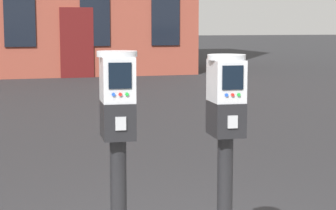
{
  "coord_description": "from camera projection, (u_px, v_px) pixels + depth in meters",
  "views": [
    {
      "loc": [
        -1.12,
        -3.42,
        1.6
      ],
      "look_at": [
        -0.16,
        -0.15,
        1.15
      ],
      "focal_mm": 64.92,
      "sensor_mm": 36.0,
      "label": 1
    }
  ],
  "objects": [
    {
      "name": "parking_meter_near_kerb",
      "position": [
        118.0,
        127.0,
        3.27
      ],
      "size": [
        0.23,
        0.26,
        1.32
      ],
      "rotation": [
        0.0,
        0.0,
        -1.65
      ],
      "color": "black",
      "rests_on": "sidewalk_slab"
    },
    {
      "name": "parking_meter_twin_adjacent",
      "position": [
        226.0,
        125.0,
        3.45
      ],
      "size": [
        0.23,
        0.26,
        1.29
      ],
      "rotation": [
        0.0,
        0.0,
        -1.65
      ],
      "color": "black",
      "rests_on": "sidewalk_slab"
    }
  ]
}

